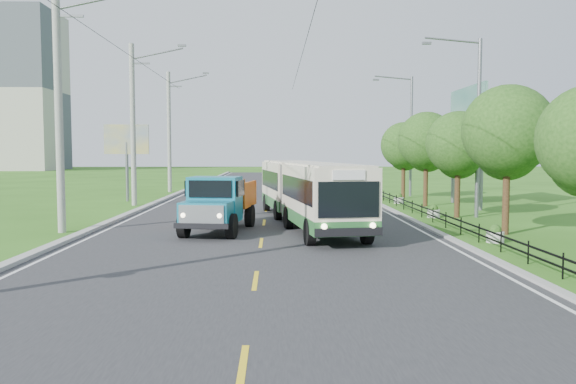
{
  "coord_description": "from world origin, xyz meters",
  "views": [
    {
      "loc": [
        0.49,
        -14.24,
        3.29
      ],
      "look_at": [
        0.97,
        5.62,
        1.9
      ],
      "focal_mm": 35.0,
      "sensor_mm": 36.0,
      "label": 1
    }
  ],
  "objects_px": {
    "pole_far": "(170,131)",
    "tree_third": "(508,135)",
    "streetlight_mid": "(475,121)",
    "bus": "(306,188)",
    "tree_fifth": "(427,144)",
    "pole_near": "(60,108)",
    "tree_back": "(404,148)",
    "billboard_left": "(127,144)",
    "tree_fourth": "(458,147)",
    "pole_mid": "(133,124)",
    "planter_near": "(495,235)",
    "planter_mid": "(434,212)",
    "billboard_right": "(467,119)",
    "dump_truck": "(220,200)",
    "streetlight_far": "(409,131)",
    "planter_far": "(399,199)"
  },
  "relations": [
    {
      "from": "pole_far",
      "to": "tree_third",
      "type": "xyz_separation_m",
      "value": [
        18.12,
        -24.86,
        -1.11
      ]
    },
    {
      "from": "tree_third",
      "to": "streetlight_mid",
      "type": "bearing_deg",
      "value": 82.36
    },
    {
      "from": "tree_third",
      "to": "streetlight_mid",
      "type": "distance_m",
      "value": 5.98
    },
    {
      "from": "pole_far",
      "to": "bus",
      "type": "bearing_deg",
      "value": -64.7
    },
    {
      "from": "tree_fifth",
      "to": "pole_near",
      "type": "bearing_deg",
      "value": -148.41
    },
    {
      "from": "pole_far",
      "to": "tree_third",
      "type": "bearing_deg",
      "value": -53.91
    },
    {
      "from": "streetlight_mid",
      "to": "bus",
      "type": "relative_size",
      "value": 0.62
    },
    {
      "from": "tree_back",
      "to": "billboard_left",
      "type": "xyz_separation_m",
      "value": [
        -19.36,
        -2.14,
        0.21
      ]
    },
    {
      "from": "pole_far",
      "to": "bus",
      "type": "xyz_separation_m",
      "value": [
        10.21,
        -21.59,
        -3.42
      ]
    },
    {
      "from": "pole_near",
      "to": "tree_fourth",
      "type": "relative_size",
      "value": 1.85
    },
    {
      "from": "pole_mid",
      "to": "planter_near",
      "type": "relative_size",
      "value": 14.93
    },
    {
      "from": "planter_mid",
      "to": "billboard_left",
      "type": "relative_size",
      "value": 0.13
    },
    {
      "from": "billboard_left",
      "to": "tree_fourth",
      "type": "bearing_deg",
      "value": -26.99
    },
    {
      "from": "planter_near",
      "to": "billboard_right",
      "type": "distance_m",
      "value": 15.34
    },
    {
      "from": "pole_far",
      "to": "tree_fourth",
      "type": "bearing_deg",
      "value": -46.15
    },
    {
      "from": "streetlight_mid",
      "to": "dump_truck",
      "type": "xyz_separation_m",
      "value": [
        -12.43,
        -4.92,
        -3.58
      ]
    },
    {
      "from": "tree_back",
      "to": "billboard_right",
      "type": "distance_m",
      "value": 6.82
    },
    {
      "from": "billboard_right",
      "to": "planter_mid",
      "type": "bearing_deg",
      "value": -121.66
    },
    {
      "from": "tree_third",
      "to": "pole_mid",
      "type": "bearing_deg",
      "value": 144.64
    },
    {
      "from": "pole_far",
      "to": "billboard_right",
      "type": "relative_size",
      "value": 1.37
    },
    {
      "from": "tree_third",
      "to": "tree_fifth",
      "type": "relative_size",
      "value": 1.03
    },
    {
      "from": "tree_fifth",
      "to": "streetlight_mid",
      "type": "height_order",
      "value": "streetlight_mid"
    },
    {
      "from": "pole_near",
      "to": "billboard_right",
      "type": "xyz_separation_m",
      "value": [
        20.56,
        11.0,
        0.25
      ]
    },
    {
      "from": "planter_mid",
      "to": "billboard_left",
      "type": "bearing_deg",
      "value": 151.08
    },
    {
      "from": "pole_near",
      "to": "pole_mid",
      "type": "bearing_deg",
      "value": 90.0
    },
    {
      "from": "tree_fifth",
      "to": "dump_truck",
      "type": "height_order",
      "value": "tree_fifth"
    },
    {
      "from": "planter_near",
      "to": "billboard_left",
      "type": "xyz_separation_m",
      "value": [
        -18.1,
        18.0,
        3.58
      ]
    },
    {
      "from": "pole_near",
      "to": "streetlight_far",
      "type": "distance_m",
      "value": 26.8
    },
    {
      "from": "pole_near",
      "to": "streetlight_mid",
      "type": "height_order",
      "value": "pole_near"
    },
    {
      "from": "billboard_right",
      "to": "bus",
      "type": "distance_m",
      "value": 13.95
    },
    {
      "from": "planter_mid",
      "to": "billboard_left",
      "type": "xyz_separation_m",
      "value": [
        -18.1,
        10.0,
        3.58
      ]
    },
    {
      "from": "streetlight_mid",
      "to": "bus",
      "type": "distance_m",
      "value": 9.63
    },
    {
      "from": "streetlight_mid",
      "to": "planter_mid",
      "type": "bearing_deg",
      "value": -180.0
    },
    {
      "from": "tree_fifth",
      "to": "planter_far",
      "type": "distance_m",
      "value": 4.21
    },
    {
      "from": "tree_back",
      "to": "streetlight_far",
      "type": "bearing_deg",
      "value": 67.08
    },
    {
      "from": "tree_fourth",
      "to": "tree_third",
      "type": "bearing_deg",
      "value": -90.0
    },
    {
      "from": "planter_mid",
      "to": "billboard_right",
      "type": "distance_m",
      "value": 8.68
    },
    {
      "from": "streetlight_far",
      "to": "planter_far",
      "type": "height_order",
      "value": "streetlight_far"
    },
    {
      "from": "pole_near",
      "to": "tree_fourth",
      "type": "xyz_separation_m",
      "value": [
        18.12,
        5.14,
        -1.51
      ]
    },
    {
      "from": "pole_mid",
      "to": "billboard_right",
      "type": "height_order",
      "value": "pole_mid"
    },
    {
      "from": "planter_mid",
      "to": "tree_third",
      "type": "bearing_deg",
      "value": -77.9
    },
    {
      "from": "dump_truck",
      "to": "tree_third",
      "type": "bearing_deg",
      "value": 4.03
    },
    {
      "from": "pole_mid",
      "to": "tree_back",
      "type": "bearing_deg",
      "value": 15.84
    },
    {
      "from": "pole_far",
      "to": "billboard_right",
      "type": "height_order",
      "value": "pole_far"
    },
    {
      "from": "pole_far",
      "to": "billboard_left",
      "type": "distance_m",
      "value": 9.17
    },
    {
      "from": "tree_fourth",
      "to": "streetlight_mid",
      "type": "distance_m",
      "value": 1.54
    },
    {
      "from": "tree_third",
      "to": "billboard_left",
      "type": "height_order",
      "value": "tree_third"
    },
    {
      "from": "tree_fifth",
      "to": "billboard_left",
      "type": "distance_m",
      "value": 19.74
    },
    {
      "from": "tree_fourth",
      "to": "planter_near",
      "type": "xyz_separation_m",
      "value": [
        -1.26,
        -8.14,
        -3.3
      ]
    },
    {
      "from": "billboard_left",
      "to": "dump_truck",
      "type": "distance_m",
      "value": 16.99
    }
  ]
}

